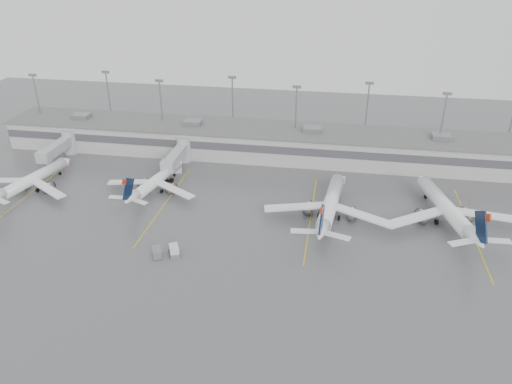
% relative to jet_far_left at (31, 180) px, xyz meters
% --- Properties ---
extents(ground, '(260.00, 260.00, 0.00)m').
position_rel_jet_far_left_xyz_m(ground, '(52.85, -25.25, -2.87)').
color(ground, '#505053').
rests_on(ground, ground).
extents(terminal, '(152.00, 17.00, 9.45)m').
position_rel_jet_far_left_xyz_m(terminal, '(52.84, 32.73, 1.30)').
color(terminal, '#A6A6A1').
rests_on(terminal, ground).
extents(light_masts, '(142.40, 8.00, 20.60)m').
position_rel_jet_far_left_xyz_m(light_masts, '(52.85, 38.50, 9.16)').
color(light_masts, gray).
rests_on(light_masts, ground).
extents(jet_bridge_left, '(4.00, 17.20, 7.00)m').
position_rel_jet_far_left_xyz_m(jet_bridge_left, '(-2.65, 20.47, 1.00)').
color(jet_bridge_left, '#97999B').
rests_on(jet_bridge_left, ground).
extents(jet_bridge_right, '(4.00, 17.20, 7.00)m').
position_rel_jet_far_left_xyz_m(jet_bridge_right, '(32.35, 20.47, 1.00)').
color(jet_bridge_right, '#97999B').
rests_on(jet_bridge_right, ground).
extents(stand_markings, '(105.25, 40.00, 0.01)m').
position_rel_jet_far_left_xyz_m(stand_markings, '(52.85, -1.25, -2.86)').
color(stand_markings, gold).
rests_on(stand_markings, ground).
extents(jet_far_left, '(24.88, 28.19, 9.23)m').
position_rel_jet_far_left_xyz_m(jet_far_left, '(0.00, 0.00, 0.00)').
color(jet_far_left, white).
rests_on(jet_far_left, ground).
extents(jet_mid_left, '(23.96, 27.11, 8.85)m').
position_rel_jet_far_left_xyz_m(jet_mid_left, '(30.91, 4.78, -0.12)').
color(jet_mid_left, white).
rests_on(jet_mid_left, ground).
extents(jet_mid_right, '(29.36, 33.05, 10.70)m').
position_rel_jet_far_left_xyz_m(jet_mid_right, '(74.50, -1.34, 0.46)').
color(jet_mid_right, white).
rests_on(jet_mid_right, ground).
extents(jet_far_right, '(29.36, 33.33, 10.99)m').
position_rel_jet_far_left_xyz_m(jet_far_right, '(100.25, 0.79, 0.55)').
color(jet_far_right, white).
rests_on(jet_far_right, ground).
extents(baggage_tug, '(3.14, 3.73, 2.06)m').
position_rel_jet_far_left_xyz_m(baggage_tug, '(44.45, -21.82, -2.07)').
color(baggage_tug, silver).
rests_on(baggage_tug, ground).
extents(baggage_cart, '(2.76, 3.35, 1.87)m').
position_rel_jet_far_left_xyz_m(baggage_cart, '(41.25, -23.02, -1.89)').
color(baggage_cart, slate).
rests_on(baggage_cart, ground).
extents(gse_uld_a, '(2.77, 1.95, 1.88)m').
position_rel_jet_far_left_xyz_m(gse_uld_a, '(-0.31, 15.67, -1.93)').
color(gse_uld_a, silver).
rests_on(gse_uld_a, ground).
extents(gse_uld_b, '(3.00, 2.36, 1.88)m').
position_rel_jet_far_left_xyz_m(gse_uld_b, '(32.55, 16.70, -1.93)').
color(gse_uld_b, silver).
rests_on(gse_uld_b, ground).
extents(gse_uld_c, '(3.06, 2.51, 1.87)m').
position_rel_jet_far_left_xyz_m(gse_uld_c, '(76.31, 17.16, -1.94)').
color(gse_uld_c, silver).
rests_on(gse_uld_c, ground).
extents(gse_loader, '(2.94, 3.66, 1.98)m').
position_rel_jet_far_left_xyz_m(gse_loader, '(29.12, 15.94, -1.88)').
color(gse_loader, slate).
rests_on(gse_loader, ground).
extents(cone_a, '(0.45, 0.45, 0.72)m').
position_rel_jet_far_left_xyz_m(cone_a, '(1.91, 11.87, -2.51)').
color(cone_a, '#FA3005').
rests_on(cone_a, ground).
extents(cone_b, '(0.40, 0.40, 0.64)m').
position_rel_jet_far_left_xyz_m(cone_b, '(33.80, 10.89, -2.55)').
color(cone_b, '#FA3005').
rests_on(cone_b, ground).
extents(cone_c, '(0.42, 0.42, 0.66)m').
position_rel_jet_far_left_xyz_m(cone_c, '(70.00, 5.81, -2.54)').
color(cone_c, '#FA3005').
rests_on(cone_c, ground).
extents(cone_d, '(0.39, 0.39, 0.62)m').
position_rel_jet_far_left_xyz_m(cone_d, '(107.57, 11.00, -2.56)').
color(cone_d, '#FA3005').
rests_on(cone_d, ground).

